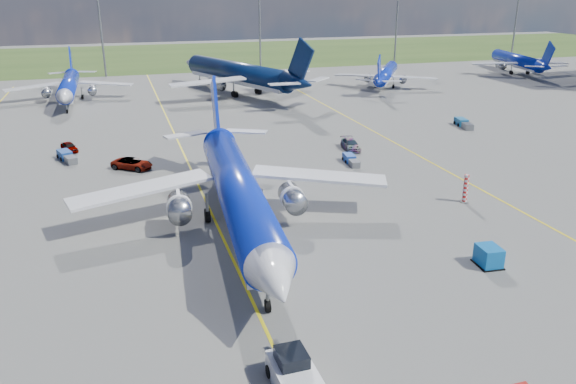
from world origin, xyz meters
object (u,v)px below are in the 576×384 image
object	(u,v)px
bg_jet_ene	(515,73)
uld_container	(489,256)
pushback_tug	(294,375)
bg_jet_ne	(385,86)
bg_jet_nnw	(71,102)
service_car_b	(132,164)
baggage_tug_w	(351,160)
service_car_c	(351,144)
bg_jet_n	(238,93)
service_car_a	(69,147)
baggage_tug_e	(463,123)
main_airliner	(239,230)
warning_post	(465,188)
baggage_tug_c	(67,157)

from	to	relation	value
bg_jet_ene	uld_container	bearing A→B (deg)	64.50
pushback_tug	bg_jet_ne	bearing A→B (deg)	59.64
bg_jet_nnw	bg_jet_ene	world-z (taller)	bg_jet_ene
service_car_b	baggage_tug_w	world-z (taller)	service_car_b
pushback_tug	service_car_c	world-z (taller)	pushback_tug
bg_jet_n	service_car_a	bearing A→B (deg)	27.58
bg_jet_ne	bg_jet_ene	world-z (taller)	bg_jet_ene
service_car_b	service_car_c	distance (m)	29.41
bg_jet_nnw	pushback_tug	xyz separation A→B (m)	(16.76, -92.54, 0.84)
service_car_c	baggage_tug_e	bearing A→B (deg)	24.12
main_airliner	baggage_tug_e	xyz separation A→B (m)	(43.38, 29.44, 0.54)
warning_post	baggage_tug_e	bearing A→B (deg)	56.81
main_airliner	pushback_tug	size ratio (longest dim) A/B	6.98
warning_post	baggage_tug_e	xyz separation A→B (m)	(19.16, 29.29, -0.96)
bg_jet_ene	bg_jet_ne	bearing A→B (deg)	25.40
bg_jet_nnw	bg_jet_ene	size ratio (longest dim) A/B	0.97
warning_post	service_car_a	size ratio (longest dim) A/B	0.79
main_airliner	service_car_b	size ratio (longest dim) A/B	8.41
service_car_b	baggage_tug_c	world-z (taller)	service_car_b
warning_post	bg_jet_ne	xyz separation A→B (m)	(24.59, 68.26, -1.50)
service_car_a	baggage_tug_c	distance (m)	4.34
bg_jet_ene	baggage_tug_c	size ratio (longest dim) A/B	6.99
bg_jet_n	main_airliner	bearing A→B (deg)	56.15
baggage_tug_e	service_car_a	bearing A→B (deg)	-171.44
bg_jet_n	pushback_tug	bearing A→B (deg)	58.03
baggage_tug_c	baggage_tug_e	size ratio (longest dim) A/B	0.96
bg_jet_ne	bg_jet_n	bearing A→B (deg)	31.41
uld_container	pushback_tug	bearing A→B (deg)	-149.49
bg_jet_n	service_car_a	distance (m)	48.37
bg_jet_nnw	pushback_tug	world-z (taller)	bg_jet_nnw
main_airliner	baggage_tug_e	size ratio (longest dim) A/B	8.15
service_car_a	baggage_tug_c	xyz separation A→B (m)	(-0.07, -4.34, -0.13)
bg_jet_ne	baggage_tug_c	bearing A→B (deg)	64.42
service_car_c	baggage_tug_e	world-z (taller)	service_car_c
service_car_a	service_car_c	size ratio (longest dim) A/B	0.78
warning_post	service_car_b	xyz separation A→B (m)	(-32.92, 21.84, -0.79)
bg_jet_ne	baggage_tug_e	bearing A→B (deg)	115.03
warning_post	main_airliner	bearing A→B (deg)	-179.65
warning_post	pushback_tug	bearing A→B (deg)	-139.05
bg_jet_ene	main_airliner	world-z (taller)	main_airliner
bg_jet_nnw	uld_container	size ratio (longest dim) A/B	16.63
pushback_tug	uld_container	bearing A→B (deg)	24.69
baggage_tug_c	bg_jet_ene	bearing A→B (deg)	4.87
service_car_a	bg_jet_ene	bearing A→B (deg)	1.69
bg_jet_ene	main_airliner	bearing A→B (deg)	53.87
bg_jet_nnw	baggage_tug_e	xyz separation A→B (m)	(61.82, -40.77, 0.54)
warning_post	main_airliner	size ratio (longest dim) A/B	0.07
bg_jet_ene	service_car_a	distance (m)	116.07
bg_jet_nnw	bg_jet_ne	xyz separation A→B (m)	(67.26, -1.81, 0.00)
bg_jet_nnw	baggage_tug_c	xyz separation A→B (m)	(1.76, -41.87, 0.51)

